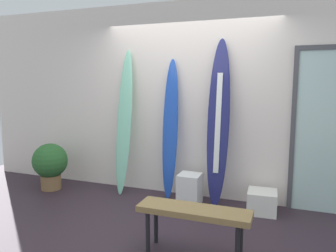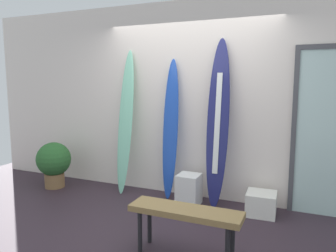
{
  "view_description": "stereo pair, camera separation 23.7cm",
  "coord_description": "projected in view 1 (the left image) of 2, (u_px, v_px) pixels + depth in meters",
  "views": [
    {
      "loc": [
        1.36,
        -3.29,
        1.69
      ],
      "look_at": [
        -0.22,
        0.95,
        1.05
      ],
      "focal_mm": 34.89,
      "sensor_mm": 36.0,
      "label": 1
    },
    {
      "loc": [
        1.58,
        -3.2,
        1.69
      ],
      "look_at": [
        -0.22,
        0.95,
        1.05
      ],
      "focal_mm": 34.89,
      "sensor_mm": 36.0,
      "label": 2
    }
  ],
  "objects": [
    {
      "name": "display_block_left",
      "position": [
        190.0,
        189.0,
        4.47
      ],
      "size": [
        0.3,
        0.3,
        0.42
      ],
      "color": "silver",
      "rests_on": "ground"
    },
    {
      "name": "potted_plant",
      "position": [
        50.0,
        163.0,
        5.06
      ],
      "size": [
        0.53,
        0.53,
        0.72
      ],
      "color": "olive",
      "rests_on": "ground"
    },
    {
      "name": "ground",
      "position": [
        157.0,
        230.0,
        3.76
      ],
      "size": [
        8.0,
        8.0,
        0.04
      ],
      "primitive_type": "cube",
      "color": "#30232D"
    },
    {
      "name": "wall_back",
      "position": [
        191.0,
        100.0,
        4.77
      ],
      "size": [
        7.2,
        0.2,
        2.8
      ],
      "primitive_type": "cube",
      "color": "silver",
      "rests_on": "ground"
    },
    {
      "name": "surfboard_navy",
      "position": [
        218.0,
        124.0,
        4.36
      ],
      "size": [
        0.3,
        0.35,
        2.25
      ],
      "color": "navy",
      "rests_on": "ground"
    },
    {
      "name": "bench",
      "position": [
        194.0,
        214.0,
        3.12
      ],
      "size": [
        1.09,
        0.3,
        0.48
      ],
      "color": "olive",
      "rests_on": "ground"
    },
    {
      "name": "surfboard_cobalt",
      "position": [
        170.0,
        129.0,
        4.65
      ],
      "size": [
        0.23,
        0.3,
        2.0
      ],
      "color": "#1E47B0",
      "rests_on": "ground"
    },
    {
      "name": "surfboard_seafoam",
      "position": [
        124.0,
        122.0,
        4.84
      ],
      "size": [
        0.25,
        0.38,
        2.14
      ],
      "color": "#81D0AE",
      "rests_on": "ground"
    },
    {
      "name": "display_block_center",
      "position": [
        262.0,
        202.0,
        4.19
      ],
      "size": [
        0.38,
        0.38,
        0.28
      ],
      "color": "white",
      "rests_on": "ground"
    }
  ]
}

